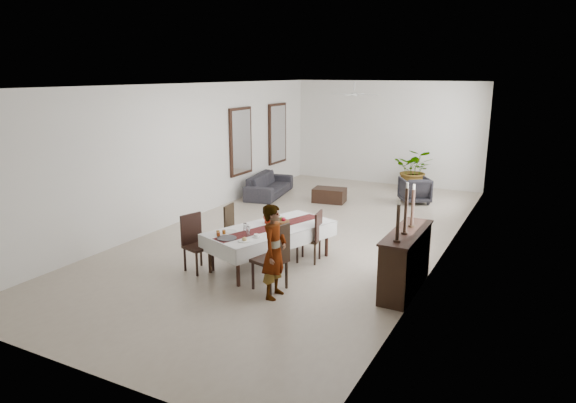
{
  "coord_description": "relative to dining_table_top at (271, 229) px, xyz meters",
  "views": [
    {
      "loc": [
        4.69,
        -9.67,
        3.44
      ],
      "look_at": [
        0.31,
        -1.26,
        1.05
      ],
      "focal_mm": 32.0,
      "sensor_mm": 36.0,
      "label": 1
    }
  ],
  "objects": [
    {
      "name": "fan_blade_n",
      "position": [
        -0.28,
        5.25,
        2.23
      ],
      "size": [
        0.1,
        0.55,
        0.01
      ],
      "primitive_type": "cube",
      "color": "silver",
      "rests_on": "fan_hub"
    },
    {
      "name": "plate_near_left",
      "position": [
        -0.5,
        -0.56,
        0.04
      ],
      "size": [
        0.22,
        0.22,
        0.01
      ],
      "primitive_type": "cylinder",
      "color": "silver",
      "rests_on": "tablecloth_top"
    },
    {
      "name": "chair_right_far_leg_bl",
      "position": [
        0.41,
        0.27,
        -0.47
      ],
      "size": [
        0.05,
        0.05,
        0.41
      ],
      "primitive_type": "cylinder",
      "rotation": [
        0.0,
        0.0,
        0.16
      ],
      "color": "black",
      "rests_on": "floor"
    },
    {
      "name": "red_pitcher",
      "position": [
        -0.17,
        0.21,
        0.13
      ],
      "size": [
        0.18,
        0.18,
        0.19
      ],
      "primitive_type": "cylinder",
      "rotation": [
        0.0,
        0.0,
        -0.35
      ],
      "color": "maroon",
      "rests_on": "tablecloth_top"
    },
    {
      "name": "table_leg_fr",
      "position": [
        0.02,
        -1.14,
        -0.35
      ],
      "size": [
        0.08,
        0.08,
        0.65
      ],
      "primitive_type": "cylinder",
      "rotation": [
        0.0,
        0.0,
        -0.35
      ],
      "color": "black",
      "rests_on": "floor"
    },
    {
      "name": "candlestick_far_shaft",
      "position": [
        2.5,
        0.25,
        0.65
      ],
      "size": [
        0.05,
        0.05,
        0.59
      ],
      "primitive_type": "cylinder",
      "color": "black",
      "rests_on": "candlestick_far_base"
    },
    {
      "name": "chair_right_near_seat",
      "position": [
        0.53,
        -0.98,
        -0.18
      ],
      "size": [
        0.57,
        0.57,
        0.05
      ],
      "primitive_type": "cube",
      "rotation": [
        0.0,
        0.0,
        1.33
      ],
      "color": "black",
      "rests_on": "chair_right_near_leg_fl"
    },
    {
      "name": "chair_right_far_leg_br",
      "position": [
        0.36,
        0.6,
        -0.47
      ],
      "size": [
        0.05,
        0.05,
        0.41
      ],
      "primitive_type": "cylinder",
      "rotation": [
        0.0,
        0.0,
        0.16
      ],
      "color": "black",
      "rests_on": "floor"
    },
    {
      "name": "tablecloth_drape_right",
      "position": [
        0.51,
        -0.19,
        -0.11
      ],
      "size": [
        0.83,
        2.26,
        0.28
      ],
      "primitive_type": "cube",
      "rotation": [
        0.0,
        0.0,
        -0.35
      ],
      "color": "white",
      "rests_on": "dining_table_top"
    },
    {
      "name": "wall_back",
      "position": [
        -0.28,
        7.9,
        0.93
      ],
      "size": [
        6.0,
        0.02,
        3.2
      ],
      "primitive_type": "cube",
      "color": "white",
      "rests_on": "floor"
    },
    {
      "name": "table_runner",
      "position": [
        -0.0,
        0.0,
        0.04
      ],
      "size": [
        1.1,
        2.3,
        0.0
      ],
      "primitive_type": "cube",
      "rotation": [
        0.0,
        0.0,
        -0.35
      ],
      "color": "maroon",
      "rests_on": "tablecloth_top"
    },
    {
      "name": "chair_left_near_leg_fl",
      "position": [
        -1.09,
        -0.66,
        -0.46
      ],
      "size": [
        0.05,
        0.05,
        0.43
      ],
      "primitive_type": "cylinder",
      "rotation": [
        0.0,
        0.0,
        -0.29
      ],
      "color": "black",
      "rests_on": "floor"
    },
    {
      "name": "wine_glass_near",
      "position": [
        -0.1,
        -0.61,
        0.11
      ],
      "size": [
        0.07,
        0.07,
        0.16
      ],
      "primitive_type": "cylinder",
      "color": "silver",
      "rests_on": "tablecloth_top"
    },
    {
      "name": "mirror_frame_far",
      "position": [
        -3.24,
        6.2,
        0.93
      ],
      "size": [
        0.06,
        1.05,
        1.85
      ],
      "primitive_type": "cube",
      "color": "black",
      "rests_on": "wall_left"
    },
    {
      "name": "table_leg_fl",
      "position": [
        -0.75,
        -0.86,
        -0.35
      ],
      "size": [
        0.08,
        0.08,
        0.65
      ],
      "primitive_type": "cylinder",
      "rotation": [
        0.0,
        0.0,
        -0.35
      ],
      "color": "black",
      "rests_on": "floor"
    },
    {
      "name": "ceiling",
      "position": [
        -0.28,
        1.9,
        2.53
      ],
      "size": [
        6.0,
        12.0,
        0.02
      ],
      "primitive_type": "cube",
      "color": "white",
      "rests_on": "wall_back"
    },
    {
      "name": "dining_table_top",
      "position": [
        0.0,
        0.0,
        0.0
      ],
      "size": [
        1.64,
        2.42,
        0.05
      ],
      "primitive_type": "cube",
      "rotation": [
        0.0,
        0.0,
        -0.35
      ],
      "color": "black",
      "rests_on": "table_leg_fl"
    },
    {
      "name": "chair_right_far_leg_fl",
      "position": [
        0.74,
        0.32,
        -0.47
      ],
      "size": [
        0.05,
        0.05,
        0.41
      ],
      "primitive_type": "cylinder",
      "rotation": [
        0.0,
        0.0,
        0.16
      ],
      "color": "black",
      "rests_on": "floor"
    },
    {
      "name": "tablecloth_top",
      "position": [
        -0.0,
        0.0,
        0.03
      ],
      "size": [
        1.85,
        2.63,
        0.01
      ],
      "primitive_type": "cube",
      "rotation": [
        0.0,
        0.0,
        -0.35
      ],
      "color": "silver",
      "rests_on": "dining_table_top"
    },
    {
      "name": "chair_left_near_leg_bl",
      "position": [
        -0.75,
        -0.76,
        -0.46
      ],
      "size": [
        0.05,
        0.05,
        0.43
      ],
      "primitive_type": "cylinder",
      "rotation": [
        0.0,
        0.0,
        -0.29
      ],
      "color": "black",
      "rests_on": "floor"
    },
    {
      "name": "mirror_glass_near",
      "position": [
        -3.21,
        4.1,
        0.93
      ],
      "size": [
        0.01,
        0.9,
        1.7
      ],
      "primitive_type": "cube",
      "color": "silver",
      "rests_on": "mirror_frame_near"
    },
    {
      "name": "sideboard_body",
      "position": [
        2.5,
        -0.02,
        -0.19
      ],
      "size": [
        0.43,
        1.61,
        0.97
      ],
      "primitive_type": "cube",
      "color": "black",
      "rests_on": "floor"
    },
    {
      "name": "tablecloth_drape_far",
      "position": [
        0.41,
        1.12,
        -0.11
      ],
      "size": [
        1.03,
        0.38,
        0.28
      ],
      "primitive_type": "cube",
      "rotation": [
        0.0,
        0.0,
        -0.35
      ],
      "color": "silver",
      "rests_on": "dining_table_top"
    },
    {
      "name": "candlestick_far_base",
      "position": [
        2.5,
        0.25,
        0.34
      ],
      "size": [
        0.11,
        0.11,
        0.03
      ],
      "primitive_type": "cylinder",
      "color": "black",
      "rests_on": "sideboard_top"
    },
    {
      "name": "potted_plant",
      "position": [
        0.82,
        7.27,
        -0.04
      ],
      "size": [
        1.21,
        1.07,
        1.27
      ],
      "primitive_type": "imported",
      "rotation": [
        0.0,
        0.0,
        0.07
      ],
      "color": "#295020",
      "rests_on": "floor"
    },
    {
      "name": "chair_right_far_seat",
      "position": [
        0.55,
        0.46,
        -0.25
      ],
      "size": [
        0.47,
        0.47,
        0.05
      ],
      "primitive_type": "cube",
      "rotation": [
        0.0,
        0.0,
        1.73
      ],
      "color": "black",
      "rests_on": "chair_right_far_leg_fl"
    },
    {
      "name": "chair_left_far_leg_fr",
      "position": [
        -1.07,
        0.15,
        -0.48
      ],
      "size": [
        0.04,
        0.04,
        0.39
      ],
      "primitive_type": "cylinder",
      "rotation": [
        0.0,
        0.0,
        0.12
      ],
      "color": "black",
      "rests_on": "floor"
    },
    {
      "name": "candlestick_mid_base",
      "position": [
        2.5,
        -0.18,
        0.34
      ],
      "size": [
        0.11,
        0.11,
        0.03
      ],
      "primitive_type": "cylinder",
      "color": "black",
      "rests_on": "sideboard_top"
    },
    {
      "name": "candlestick_near_shaft",
      "position": [
        2.5,
        -0.61,
        0.63
      ],
      "size": [
        0.05,
        0.05,
        0.54
      ],
      "primitive_type": "cylinder",
      "color": "black",
      "rests_on": "candlestick_near_base"
    },
    {
      "name": "tablecloth_drape_left",
      "position": [
        -0.51,
        0.19,
        -0.11
      ],
      "size": [
        0.83,
        2.26,
        0.28
      ],
      "primitive_type": "cube",
      "rotation": [
        0.0,
        0.0,
        -0.35
      ],
      "color": "silver",
      "rests_on": "dining_table_top"
    },
    {
      "name": "chair_left_near_leg_br",
      "position": [
        -0.85,
        -1.1,
        -0.46
      ],
      "size": [
        0.05,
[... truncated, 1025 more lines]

